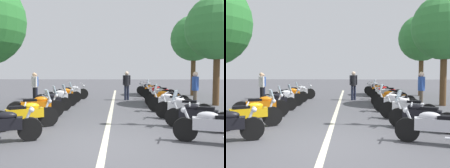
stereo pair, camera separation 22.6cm
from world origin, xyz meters
The scene contains 23 objects.
ground_plane centered at (0.00, 0.00, 0.00)m, with size 80.00×80.00×0.00m, color #4C4C51.
lane_centre_stripe centered at (5.32, 0.00, 0.00)m, with size 20.60×0.16×0.01m, color beige.
motorcycle_left_row_1 centered at (1.54, 2.53, 0.47)m, with size 1.22×1.85×1.21m.
motorcycle_left_row_2 centered at (3.17, 2.75, 0.48)m, with size 1.06×1.96×1.23m.
motorcycle_left_row_3 centered at (4.63, 2.70, 0.46)m, with size 1.03×1.86×1.19m.
motorcycle_left_row_4 centered at (6.07, 2.75, 0.47)m, with size 0.95×2.04×1.21m.
motorcycle_left_row_5 centered at (7.43, 2.78, 0.45)m, with size 0.96×2.07×0.99m.
motorcycle_left_row_6 centered at (8.95, 2.54, 0.46)m, with size 0.93×1.95×1.01m.
motorcycle_right_row_0 centered at (0.21, -2.73, 0.45)m, with size 0.87×2.02×0.99m.
motorcycle_right_row_1 centered at (1.64, -2.76, 0.46)m, with size 1.15×1.89×1.20m.
motorcycle_right_row_2 centered at (3.06, -2.69, 0.46)m, with size 1.01×1.97×1.00m.
motorcycle_right_row_3 centered at (4.58, -2.55, 0.47)m, with size 0.94×1.92×1.21m.
motorcycle_right_row_4 centered at (5.95, -2.66, 0.46)m, with size 0.98×2.08×1.00m.
motorcycle_right_row_5 centered at (7.47, -2.75, 0.46)m, with size 1.03×1.86×1.00m.
motorcycle_right_row_6 centered at (9.04, -2.76, 0.47)m, with size 0.96×2.00×1.22m.
motorcycle_right_row_7 centered at (10.50, -2.64, 0.46)m, with size 1.13×1.90×1.00m.
motorcycle_right_row_8 centered at (11.99, -2.58, 0.45)m, with size 1.05×1.87×0.99m.
bystander_0 centered at (5.67, -3.94, 1.03)m, with size 0.52×0.32×1.75m.
bystander_1 centered at (7.92, 4.53, 0.98)m, with size 0.42×0.38×1.68m.
bystander_2 centered at (9.05, 4.86, 0.94)m, with size 0.51×0.32×1.61m.
bystander_3 centered at (8.76, -0.80, 1.02)m, with size 0.32×0.47×1.74m.
roadside_tree_1 centered at (6.79, -5.36, 3.97)m, with size 3.30×3.30×5.64m.
roadside_tree_2 centered at (11.52, -5.60, 4.04)m, with size 3.22×3.22×5.67m.
Camera 1 is at (-5.78, -0.37, 1.85)m, focal length 38.68 mm.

